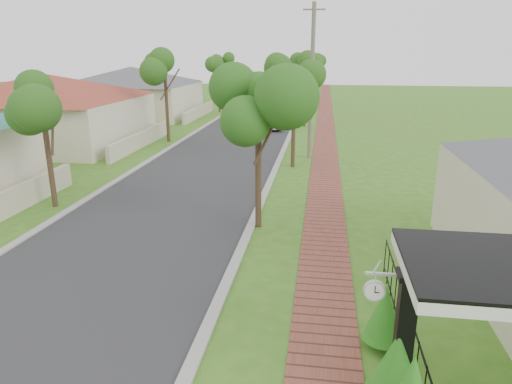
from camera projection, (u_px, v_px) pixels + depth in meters
The scene contains 16 objects.
ground at pixel (171, 343), 9.76m from camera, with size 160.00×160.00×0.00m, color #386B19.
road at pixel (226, 149), 29.08m from camera, with size 7.00×120.00×0.02m, color #28282B.
kerb_right at pixel (283, 151), 28.57m from camera, with size 0.30×120.00×0.10m, color #9E9E99.
kerb_left at pixel (171, 147), 29.58m from camera, with size 0.30×120.00×0.10m, color #9E9E99.
sidewalk at pixel (325, 152), 28.21m from camera, with size 1.50×120.00×0.03m, color brown.
porch_post at pixel (403, 346), 7.85m from camera, with size 0.48×0.48×2.52m.
picket_fence at pixel (410, 342), 8.92m from camera, with size 0.03×8.02×1.00m.
street_trees at pixel (246, 71), 34.19m from camera, with size 10.70×37.65×5.89m.
hedge_row at pixel (397, 371), 7.72m from camera, with size 0.92×3.67×1.96m.
far_house_red at pixel (48, 109), 30.05m from camera, with size 15.56×15.56×4.60m.
far_house_grey at pixel (133, 91), 43.28m from camera, with size 15.56×15.56×4.60m.
parked_car_red at pixel (273, 119), 37.03m from camera, with size 1.65×4.11×1.40m, color #610E14.
parked_car_white at pixel (272, 120), 36.58m from camera, with size 1.40×4.02×1.32m, color white.
near_tree at pixel (258, 109), 15.03m from camera, with size 2.03×2.03×5.21m.
utility_pole at pixel (312, 82), 25.57m from camera, with size 1.20×0.24×8.52m.
station_clock at pixel (375, 289), 8.05m from camera, with size 0.65×0.13×0.55m.
Camera 1 is at (3.02, -8.01, 5.97)m, focal length 32.00 mm.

